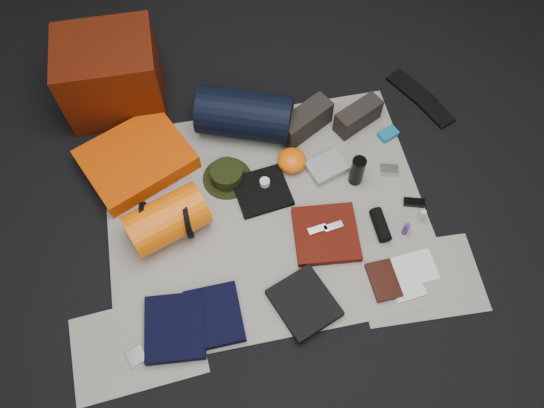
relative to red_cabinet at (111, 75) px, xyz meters
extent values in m
cube|color=black|center=(0.68, -0.88, -0.22)|extent=(4.50, 4.50, 0.02)
cube|color=#B0AEA3|center=(0.68, -0.88, -0.21)|extent=(1.60, 1.30, 0.01)
cube|color=#B0AEA3|center=(-0.02, -1.43, -0.21)|extent=(0.61, 0.44, 0.00)
cube|color=#B0AEA3|center=(1.33, -1.38, -0.21)|extent=(0.60, 0.43, 0.00)
cube|color=#4C1305|center=(0.00, 0.00, 0.00)|extent=(0.52, 0.44, 0.43)
cube|color=#E04602|center=(0.06, -0.46, -0.16)|extent=(0.66, 0.61, 0.10)
cylinder|color=#FF6304|center=(0.19, -0.89, -0.10)|extent=(0.44, 0.34, 0.22)
cylinder|color=black|center=(0.09, -0.89, -0.10)|extent=(0.02, 0.22, 0.22)
cylinder|color=black|center=(0.29, -0.89, -0.10)|extent=(0.03, 0.22, 0.22)
cylinder|color=black|center=(0.67, -0.35, -0.08)|extent=(0.56, 0.42, 0.26)
cylinder|color=black|center=(0.52, -0.64, -0.20)|extent=(0.31, 0.31, 0.01)
cylinder|color=black|center=(0.52, -0.64, -0.16)|extent=(0.17, 0.17, 0.07)
cube|color=black|center=(0.99, -0.42, -0.13)|extent=(0.33, 0.26, 0.16)
cube|color=black|center=(1.28, -0.43, -0.14)|extent=(0.29, 0.21, 0.14)
cube|color=black|center=(1.67, -0.26, -0.21)|extent=(0.25, 0.32, 0.02)
cube|color=black|center=(1.73, -0.41, -0.21)|extent=(0.21, 0.31, 0.02)
cube|color=black|center=(0.16, -1.39, -0.18)|extent=(0.29, 0.33, 0.05)
cube|color=black|center=(0.34, -1.37, -0.19)|extent=(0.25, 0.29, 0.04)
cube|color=black|center=(0.76, -1.39, -0.19)|extent=(0.34, 0.36, 0.04)
cube|color=black|center=(0.68, -0.76, -0.19)|extent=(0.30, 0.28, 0.03)
cube|color=#501108|center=(0.94, -1.07, -0.19)|extent=(0.34, 0.34, 0.04)
ellipsoid|color=#FF6304|center=(0.87, -0.63, -0.16)|extent=(0.16, 0.16, 0.10)
cube|color=gray|center=(1.04, -0.70, -0.18)|extent=(0.23, 0.20, 0.05)
cylinder|color=black|center=(1.18, -0.79, -0.12)|extent=(0.09, 0.09, 0.18)
cylinder|color=black|center=(1.22, -1.08, -0.18)|extent=(0.07, 0.17, 0.07)
cube|color=#BABBC0|center=(1.36, -0.77, -0.19)|extent=(0.10, 0.08, 0.04)
cube|color=#106FA2|center=(1.43, -0.55, -0.19)|extent=(0.12, 0.10, 0.03)
cylinder|color=#4A2373|center=(1.33, -1.13, -0.17)|extent=(0.03, 0.03, 0.08)
cylinder|color=beige|center=(1.43, -1.08, -0.16)|extent=(0.04, 0.04, 0.09)
cube|color=black|center=(1.15, -1.36, -0.19)|extent=(0.13, 0.20, 0.03)
cube|color=white|center=(1.25, -1.36, -0.20)|extent=(0.17, 0.23, 0.01)
cube|color=white|center=(1.36, -1.32, -0.21)|extent=(0.13, 0.17, 0.01)
cube|color=black|center=(1.43, -0.98, -0.20)|extent=(0.11, 0.07, 0.03)
cube|color=#BABBC0|center=(-0.03, -1.48, -0.20)|extent=(0.10, 0.10, 0.01)
cylinder|color=silver|center=(0.70, -0.73, -0.16)|extent=(0.05, 0.05, 0.04)
cube|color=#BABBC0|center=(0.90, -1.05, -0.16)|extent=(0.10, 0.05, 0.01)
cube|color=#BABBC0|center=(0.98, -1.05, -0.16)|extent=(0.10, 0.05, 0.01)
camera|label=1|loc=(0.46, -2.11, 2.19)|focal=35.00mm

